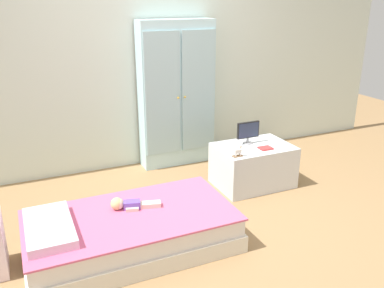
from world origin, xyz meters
TOP-DOWN VIEW (x-y plane):
  - ground_plane at (0.00, 0.00)m, footprint 10.00×10.00m
  - back_wall at (0.00, 1.57)m, footprint 6.40×0.05m
  - bed at (-0.69, -0.09)m, footprint 1.59×0.85m
  - pillow at (-1.28, -0.09)m, footprint 0.32×0.61m
  - doll at (-0.69, 0.02)m, footprint 0.39×0.17m
  - wardrobe at (0.30, 1.40)m, footprint 0.85×0.28m
  - tv_stand at (0.78, 0.51)m, footprint 0.76×0.54m
  - tv_monitor at (0.76, 0.60)m, footprint 0.25×0.10m
  - rocking_horse_toy at (0.49, 0.32)m, footprint 0.10×0.04m
  - book_red at (0.84, 0.39)m, footprint 0.13×0.10m

SIDE VIEW (x-z plane):
  - ground_plane at x=0.00m, z-range -0.02..0.00m
  - bed at x=-0.69m, z-range 0.00..0.29m
  - tv_stand at x=0.78m, z-range 0.00..0.43m
  - pillow at x=-1.28m, z-range 0.29..0.36m
  - doll at x=-0.69m, z-range 0.28..0.38m
  - book_red at x=0.84m, z-range 0.43..0.44m
  - rocking_horse_toy at x=0.49m, z-range 0.43..0.55m
  - tv_monitor at x=0.76m, z-range 0.45..0.68m
  - wardrobe at x=0.30m, z-range 0.00..1.64m
  - back_wall at x=0.00m, z-range 0.00..2.70m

